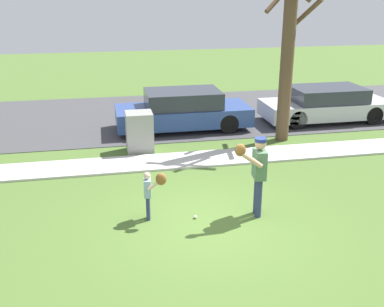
% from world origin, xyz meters
% --- Properties ---
extents(ground_plane, '(48.00, 48.00, 0.00)m').
position_xyz_m(ground_plane, '(0.00, 3.50, 0.00)').
color(ground_plane, '#4C6B2D').
extents(sidewalk_strip, '(36.00, 1.20, 0.06)m').
position_xyz_m(sidewalk_strip, '(0.00, 3.60, 0.03)').
color(sidewalk_strip, beige).
rests_on(sidewalk_strip, ground).
extents(road_surface, '(36.00, 6.80, 0.02)m').
position_xyz_m(road_surface, '(0.00, 8.60, 0.01)').
color(road_surface, '#424244').
rests_on(road_surface, ground).
extents(person_adult, '(0.74, 0.61, 1.72)m').
position_xyz_m(person_adult, '(0.94, 0.14, 1.08)').
color(person_adult, navy).
rests_on(person_adult, ground).
extents(person_child, '(0.47, 0.46, 1.10)m').
position_xyz_m(person_child, '(-1.25, 0.38, 0.71)').
color(person_child, navy).
rests_on(person_child, ground).
extents(baseball, '(0.07, 0.07, 0.07)m').
position_xyz_m(baseball, '(-0.34, 0.25, 0.04)').
color(baseball, white).
rests_on(baseball, ground).
extents(utility_cabinet, '(0.77, 0.73, 1.18)m').
position_xyz_m(utility_cabinet, '(-1.09, 4.69, 0.59)').
color(utility_cabinet, gray).
rests_on(utility_cabinet, ground).
extents(street_tree_near, '(1.85, 1.89, 5.87)m').
position_xyz_m(street_tree_near, '(3.44, 4.88, 3.10)').
color(street_tree_near, brown).
rests_on(street_tree_near, ground).
extents(parked_wagon_blue, '(4.50, 1.80, 1.33)m').
position_xyz_m(parked_wagon_blue, '(0.55, 6.62, 0.66)').
color(parked_wagon_blue, '#2D478C').
rests_on(parked_wagon_blue, road_surface).
extents(parked_sedan_silver, '(4.60, 1.80, 1.23)m').
position_xyz_m(parked_sedan_silver, '(5.80, 6.63, 0.62)').
color(parked_sedan_silver, silver).
rests_on(parked_sedan_silver, road_surface).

